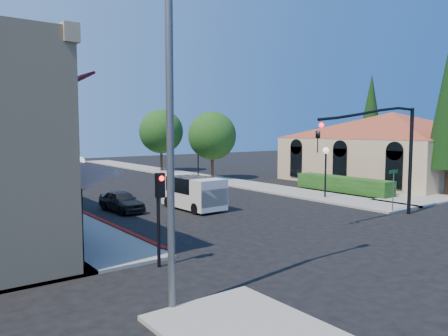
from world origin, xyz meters
TOP-DOWN VIEW (x-y plane):
  - ground at (0.00, 0.00)m, footprint 120.00×120.00m
  - sidewalk_right at (8.75, 27.00)m, footprint 3.50×50.00m
  - curb_red_strip at (-6.90, 8.00)m, footprint 0.25×10.00m
  - mission_building at (21.99, 11.50)m, footprint 30.12×30.12m
  - hedge at (11.70, 9.00)m, footprint 1.40×8.00m
  - conifer_far at (28.00, 18.00)m, footprint 3.20×3.20m
  - street_tree_a at (8.80, 22.00)m, footprint 4.56×4.56m
  - street_tree_b at (8.80, 32.00)m, footprint 4.94×4.94m
  - signal_mast_arm at (5.86, 1.50)m, footprint 8.01×0.39m
  - secondary_signal at (-8.00, 1.41)m, footprint 0.28×0.42m
  - cobra_streetlight at (-9.15, -2.00)m, footprint 3.60×0.25m
  - street_name_sign at (7.50, 2.20)m, footprint 0.80×0.06m
  - lamppost_left_near at (-8.50, 8.00)m, footprint 0.44×0.44m
  - lamppost_left_far at (-8.50, 22.00)m, footprint 0.44×0.44m
  - lamppost_right_near at (8.50, 8.00)m, footprint 0.44×0.44m
  - lamppost_right_far at (8.50, 24.00)m, footprint 0.44×0.44m
  - white_van at (-1.00, 10.09)m, footprint 2.02×4.42m
  - parked_car_a at (-4.80, 12.00)m, footprint 1.71×3.74m
  - parked_car_b at (-6.20, 19.00)m, footprint 1.49×3.94m
  - parked_car_c at (-4.80, 24.82)m, footprint 1.77×3.91m
  - parked_car_d at (-6.20, 31.36)m, footprint 1.97×4.15m

SIDE VIEW (x-z plane):
  - ground at x=0.00m, z-range 0.00..0.00m
  - curb_red_strip at x=-6.90m, z-range -0.03..0.03m
  - hedge at x=11.70m, z-range -0.55..0.55m
  - sidewalk_right at x=8.75m, z-range 0.00..0.12m
  - parked_car_c at x=-4.80m, z-range 0.00..1.11m
  - parked_car_d at x=-6.20m, z-range 0.00..1.14m
  - parked_car_a at x=-4.80m, z-range 0.00..1.24m
  - parked_car_b at x=-6.20m, z-range 0.00..1.28m
  - white_van at x=-1.00m, z-range 0.15..2.10m
  - street_name_sign at x=7.50m, z-range 0.45..2.95m
  - secondary_signal at x=-8.00m, z-range 0.66..3.98m
  - lamppost_left_near at x=-8.50m, z-range 0.95..4.52m
  - lamppost_left_far at x=-8.50m, z-range 0.95..4.52m
  - lamppost_right_near at x=8.50m, z-range 0.95..4.52m
  - lamppost_right_far at x=8.50m, z-range 0.95..4.52m
  - mission_building at x=21.99m, z-range 0.55..6.95m
  - signal_mast_arm at x=5.86m, z-range 1.09..7.09m
  - street_tree_a at x=8.80m, z-range 0.95..7.43m
  - street_tree_b at x=8.80m, z-range 1.03..8.05m
  - cobra_streetlight at x=-9.15m, z-range 0.61..9.92m
  - conifer_far at x=28.00m, z-range 0.86..11.86m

